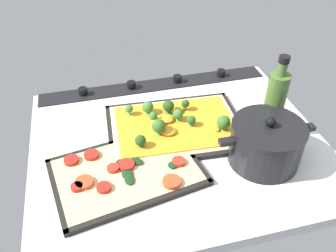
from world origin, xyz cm
name	(u,v)px	position (x,y,z in cm)	size (l,w,h in cm)	color
ground_plane	(178,145)	(0.00, 0.00, -1.50)	(77.70, 64.87, 3.00)	silver
stove_control_panel	(155,84)	(0.00, -28.93, 0.55)	(74.59, 7.00, 2.60)	black
baking_tray_front	(175,128)	(-0.64, -5.07, 0.36)	(38.82, 28.82, 1.30)	black
broccoli_pizza	(174,124)	(-0.29, -5.18, 1.81)	(36.30, 26.29, 5.87)	beige
baking_tray_back	(127,173)	(15.28, 8.50, 0.37)	(38.49, 29.31, 1.30)	black
veggie_pizza_back	(125,171)	(15.64, 8.58, 1.12)	(35.71, 26.53, 1.90)	#D6C583
cooking_pot	(266,143)	(-18.91, 11.94, 5.50)	(24.76, 17.92, 13.28)	black
oil_bottle	(274,104)	(-24.97, 2.78, 9.96)	(5.32, 5.32, 23.67)	#476B2D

